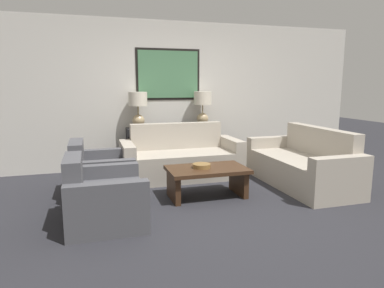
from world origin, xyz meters
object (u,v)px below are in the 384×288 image
coffee_table (207,176)px  armchair_near_camera (103,199)px  decorative_bowl (201,166)px  couch_by_back_wall (181,160)px  table_lamp_right (203,105)px  table_lamp_left (138,106)px  couch_by_side (302,166)px  console_table (172,148)px  armchair_near_back_wall (100,176)px

coffee_table → armchair_near_camera: size_ratio=1.13×
decorative_bowl → couch_by_back_wall: bearing=90.4°
table_lamp_right → table_lamp_left: bearing=180.0°
couch_by_side → armchair_near_camera: 3.04m
table_lamp_right → console_table: bearing=180.0°
console_table → armchair_near_back_wall: bearing=-137.1°
console_table → couch_by_back_wall: 0.66m
console_table → couch_by_side: size_ratio=0.83×
table_lamp_left → coffee_table: (0.67, -1.74, -0.86)m
armchair_near_back_wall → table_lamp_left: bearing=59.4°
decorative_bowl → table_lamp_right: bearing=71.3°
table_lamp_right → armchair_near_back_wall: (-1.91, -1.22, -0.88)m
couch_by_back_wall → armchair_near_camera: (-1.31, -1.60, -0.03)m
console_table → armchair_near_camera: size_ratio=1.69×
console_table → table_lamp_right: 0.97m
table_lamp_left → decorative_bowl: bearing=-70.8°
couch_by_back_wall → coffee_table: (0.08, -1.09, -0.00)m
decorative_bowl → armchair_near_back_wall: armchair_near_back_wall is taller
table_lamp_right → armchair_near_camera: size_ratio=0.66×
decorative_bowl → couch_by_side: bearing=3.7°
table_lamp_left → coffee_table: bearing=-68.8°
couch_by_back_wall → couch_by_side: 1.92m
couch_by_back_wall → armchair_near_back_wall: bearing=-156.6°
couch_by_back_wall → armchair_near_back_wall: size_ratio=2.03×
table_lamp_left → coffee_table: 2.05m
table_lamp_right → armchair_near_back_wall: size_ratio=0.66×
armchair_near_camera → table_lamp_left: bearing=72.3°
table_lamp_left → couch_by_side: size_ratio=0.33×
table_lamp_right → decorative_bowl: bearing=-108.7°
console_table → couch_by_side: couch_by_side is taller
table_lamp_right → couch_by_back_wall: table_lamp_right is taller
console_table → couch_by_back_wall: bearing=-90.0°
table_lamp_left → couch_by_back_wall: size_ratio=0.33×
console_table → armchair_near_back_wall: armchair_near_back_wall is taller
console_table → table_lamp_left: (-0.59, 0.00, 0.77)m
console_table → coffee_table: (0.08, -1.74, -0.09)m
couch_by_back_wall → armchair_near_camera: bearing=-129.3°
table_lamp_left → table_lamp_right: (1.18, 0.00, 0.00)m
console_table → coffee_table: console_table is taller
couch_by_back_wall → decorative_bowl: couch_by_back_wall is taller
coffee_table → armchair_near_camera: 1.49m
console_table → couch_by_side: 2.32m
couch_by_side → armchair_near_back_wall: bearing=172.4°
couch_by_back_wall → coffee_table: couch_by_back_wall is taller
table_lamp_left → couch_by_side: bearing=-35.7°
armchair_near_camera → couch_by_side: bearing=12.2°
table_lamp_left → armchair_near_back_wall: 1.67m
couch_by_side → decorative_bowl: 1.66m
console_table → table_lamp_left: bearing=180.0°
console_table → decorative_bowl: bearing=-89.8°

